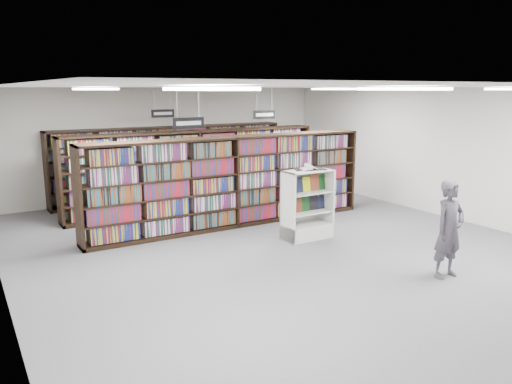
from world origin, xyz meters
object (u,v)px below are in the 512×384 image
open_book (309,168)px  shopper (449,229)px  bookshelf_row_near (232,182)px  endcap_display (306,215)px

open_book → shopper: 3.24m
open_book → bookshelf_row_near: bearing=139.2°
bookshelf_row_near → shopper: (1.56, -4.77, -0.21)m
endcap_display → shopper: shopper is taller
open_book → shopper: bearing=-59.5°
open_book → endcap_display: bearing=-135.3°
endcap_display → shopper: 3.17m
endcap_display → open_book: bearing=25.2°
open_book → shopper: (0.61, -3.11, -0.68)m
bookshelf_row_near → open_book: 1.97m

